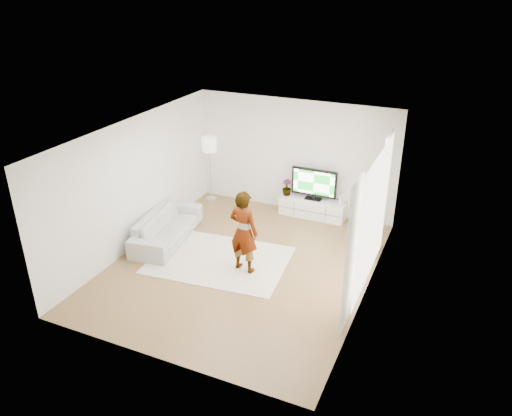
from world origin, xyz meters
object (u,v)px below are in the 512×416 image
at_px(television, 314,183).
at_px(player, 244,232).
at_px(media_console, 312,208).
at_px(floor_lamp, 209,147).
at_px(sofa, 167,226).
at_px(rug, 219,260).

height_order(television, player, player).
xyz_separation_m(media_console, player, (-0.49, -2.90, 0.64)).
bearing_deg(player, television, -90.36).
bearing_deg(floor_lamp, sofa, -85.78).
bearing_deg(sofa, media_console, -55.61).
height_order(television, rug, television).
relative_size(player, sofa, 0.78).
bearing_deg(television, media_console, -90.00).
bearing_deg(rug, sofa, 167.21).
bearing_deg(rug, player, -10.93).
xyz_separation_m(television, rug, (-1.12, -2.80, -0.87)).
height_order(media_console, player, player).
distance_m(rug, sofa, 1.56).
height_order(player, floor_lamp, player).
height_order(media_console, sofa, sofa).
bearing_deg(rug, television, 68.24).
distance_m(media_console, player, 3.01).
distance_m(rug, floor_lamp, 3.49).
xyz_separation_m(media_console, floor_lamp, (-2.78, -0.06, 1.21)).
height_order(media_console, floor_lamp, floor_lamp).
bearing_deg(player, sofa, -3.13).
bearing_deg(television, sofa, -136.61).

